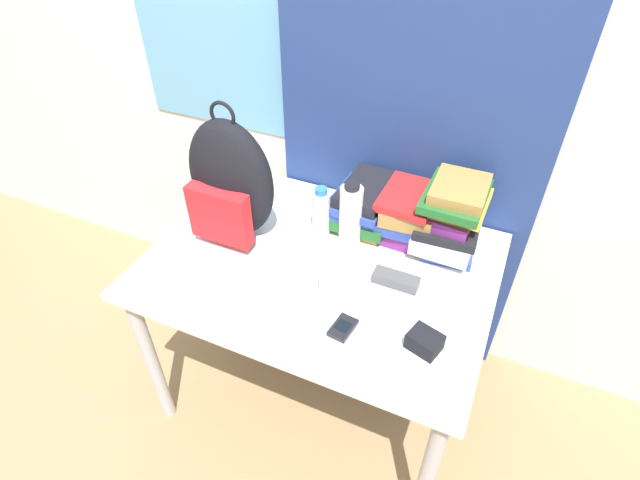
% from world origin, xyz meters
% --- Properties ---
extents(ground_plane, '(12.00, 12.00, 0.00)m').
position_xyz_m(ground_plane, '(0.00, 0.00, 0.00)').
color(ground_plane, '#8C704C').
extents(wall_back, '(6.00, 0.06, 2.50)m').
position_xyz_m(wall_back, '(-0.00, 0.93, 1.25)').
color(wall_back, silver).
rests_on(wall_back, ground_plane).
extents(curtain_blue, '(0.99, 0.04, 2.50)m').
position_xyz_m(curtain_blue, '(0.15, 0.88, 1.25)').
color(curtain_blue, navy).
rests_on(curtain_blue, ground_plane).
extents(desk, '(1.16, 0.85, 0.74)m').
position_xyz_m(desk, '(0.00, 0.42, 0.65)').
color(desk, silver).
rests_on(desk, ground_plane).
extents(backpack, '(0.32, 0.20, 0.51)m').
position_xyz_m(backpack, '(-0.35, 0.45, 0.96)').
color(backpack, black).
rests_on(backpack, desk).
extents(book_stack_left, '(0.22, 0.29, 0.16)m').
position_xyz_m(book_stack_left, '(0.05, 0.70, 0.82)').
color(book_stack_left, olive).
rests_on(book_stack_left, desk).
extents(book_stack_center, '(0.20, 0.27, 0.18)m').
position_xyz_m(book_stack_center, '(0.22, 0.70, 0.84)').
color(book_stack_center, '#6B2370').
rests_on(book_stack_center, desk).
extents(book_stack_right, '(0.22, 0.29, 0.26)m').
position_xyz_m(book_stack_right, '(0.37, 0.69, 0.87)').
color(book_stack_right, navy).
rests_on(book_stack_right, desk).
extents(water_bottle, '(0.07, 0.07, 0.20)m').
position_xyz_m(water_bottle, '(-0.06, 0.57, 0.83)').
color(water_bottle, silver).
rests_on(water_bottle, desk).
extents(sports_bottle, '(0.08, 0.08, 0.25)m').
position_xyz_m(sports_bottle, '(0.05, 0.57, 0.86)').
color(sports_bottle, white).
rests_on(sports_bottle, desk).
extents(sunscreen_bottle, '(0.05, 0.05, 0.18)m').
position_xyz_m(sunscreen_bottle, '(0.09, 0.28, 0.82)').
color(sunscreen_bottle, white).
rests_on(sunscreen_bottle, desk).
extents(cell_phone, '(0.07, 0.10, 0.02)m').
position_xyz_m(cell_phone, '(0.18, 0.18, 0.75)').
color(cell_phone, black).
rests_on(cell_phone, desk).
extents(sunglasses_case, '(0.15, 0.06, 0.04)m').
position_xyz_m(sunglasses_case, '(0.27, 0.43, 0.76)').
color(sunglasses_case, '#47474C').
rests_on(sunglasses_case, desk).
extents(camera_pouch, '(0.11, 0.10, 0.06)m').
position_xyz_m(camera_pouch, '(0.42, 0.22, 0.77)').
color(camera_pouch, black).
rests_on(camera_pouch, desk).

